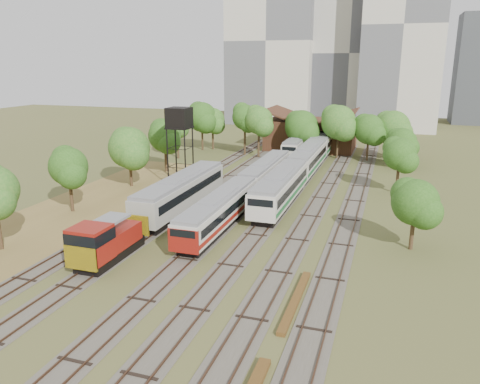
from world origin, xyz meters
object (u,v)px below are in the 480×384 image
(water_tower, at_px, (179,120))
(shunter_locomotive, at_px, (104,242))
(railcar_green_set, at_px, (308,159))
(railcar_red_set, at_px, (246,189))

(water_tower, bearing_deg, shunter_locomotive, -78.76)
(railcar_green_set, relative_size, water_tower, 5.09)
(railcar_red_set, bearing_deg, shunter_locomotive, -107.12)
(railcar_red_set, relative_size, water_tower, 3.38)
(railcar_green_set, bearing_deg, shunter_locomotive, -104.99)
(water_tower, bearing_deg, railcar_green_set, 38.03)
(railcar_red_set, height_order, water_tower, water_tower)
(shunter_locomotive, bearing_deg, railcar_green_set, 75.01)
(shunter_locomotive, distance_m, water_tower, 26.93)
(railcar_red_set, xyz_separation_m, shunter_locomotive, (-6.00, -19.48, 0.03))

